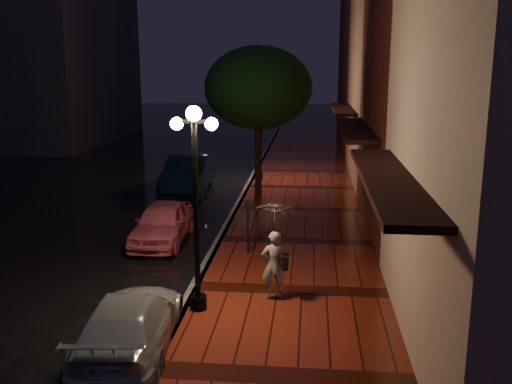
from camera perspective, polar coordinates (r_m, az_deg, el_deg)
The scene contains 14 objects.
ground at distance 17.20m, azimuth -3.66°, elevation -5.12°, with size 120.00×120.00×0.00m, color black.
sidewalk at distance 16.97m, azimuth 3.89°, elevation -5.10°, with size 4.50×60.00×0.15m, color #4D170D.
curb at distance 17.18m, azimuth -3.66°, elevation -4.88°, with size 0.25×60.00×0.15m, color #595451.
storefront_mid at distance 18.66m, azimuth 19.48°, elevation 12.75°, with size 5.00×8.00×11.00m, color #511914.
storefront_far at distance 26.52m, azimuth 15.23°, elevation 10.66°, with size 5.00×8.00×9.00m, color #8C5951.
storefront_extra at distance 36.41m, azimuth 12.69°, elevation 12.03°, with size 5.00×12.00×10.00m, color #511914.
streetlamp_near at distance 11.70m, azimuth -6.04°, elevation -0.52°, with size 0.96×0.36×4.31m.
streetlamp_far at distance 25.40m, azimuth 0.30°, elevation 6.72°, with size 0.96×0.36×4.31m.
street_tree at distance 22.26m, azimuth 0.25°, elevation 10.12°, with size 4.16×4.16×5.80m.
pink_car at distance 17.32m, azimuth -9.33°, elevation -3.03°, with size 1.44×3.58×1.22m, color #E05C7C.
navy_car at distance 23.81m, azimuth -6.84°, elevation 1.78°, with size 1.63×4.69×1.54m, color black.
silver_car at distance 11.08m, azimuth -12.50°, elevation -12.71°, with size 1.58×3.89×1.13m, color #AAABB2.
woman_with_umbrella at distance 12.44m, azimuth 1.84°, elevation -4.44°, with size 0.91×0.93×2.19m.
parking_meter at distance 15.57m, azimuth -0.81°, elevation -2.99°, with size 0.16×0.14×1.48m.
Camera 1 is at (2.68, -16.15, 5.28)m, focal length 40.00 mm.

